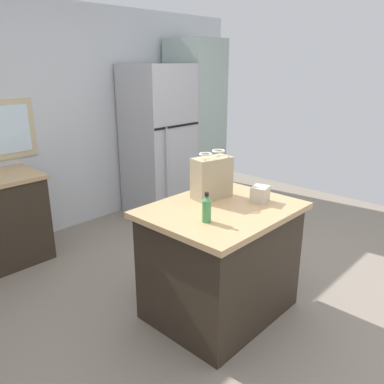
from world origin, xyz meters
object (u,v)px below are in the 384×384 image
(tall_cabinet, at_px, (195,123))
(shopping_bag, at_px, (212,177))
(refrigerator, at_px, (158,141))
(small_box, at_px, (260,194))
(bottle, at_px, (207,209))
(kitchen_island, at_px, (220,260))

(tall_cabinet, height_order, shopping_bag, tall_cabinet)
(refrigerator, distance_m, small_box, 2.33)
(shopping_bag, height_order, bottle, shopping_bag)
(kitchen_island, relative_size, small_box, 8.00)
(kitchen_island, distance_m, shopping_bag, 0.65)
(kitchen_island, distance_m, bottle, 0.61)
(refrigerator, relative_size, shopping_bag, 5.12)
(tall_cabinet, xyz_separation_m, shopping_bag, (-1.78, -1.82, -0.05))
(refrigerator, height_order, bottle, refrigerator)
(small_box, bearing_deg, shopping_bag, 118.28)
(bottle, bearing_deg, tall_cabinet, 44.10)
(refrigerator, distance_m, tall_cabinet, 0.71)
(tall_cabinet, xyz_separation_m, bottle, (-2.18, -2.11, -0.12))
(refrigerator, bearing_deg, tall_cabinet, 0.02)
(refrigerator, height_order, small_box, refrigerator)
(tall_cabinet, distance_m, bottle, 3.04)
(shopping_bag, xyz_separation_m, small_box, (0.18, -0.33, -0.10))
(shopping_bag, bearing_deg, bottle, -143.53)
(kitchen_island, height_order, bottle, bottle)
(kitchen_island, height_order, refrigerator, refrigerator)
(kitchen_island, height_order, tall_cabinet, tall_cabinet)
(refrigerator, relative_size, small_box, 13.64)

